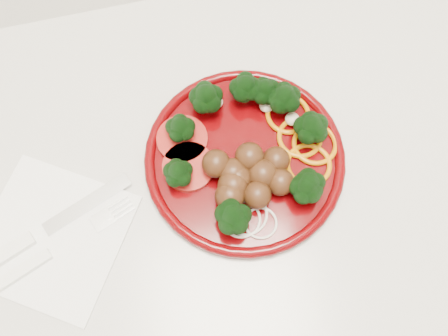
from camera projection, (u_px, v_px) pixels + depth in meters
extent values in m
cube|color=silver|center=(183.00, 258.00, 1.07)|extent=(2.40, 0.60, 0.87)
cube|color=beige|center=(156.00, 195.00, 0.65)|extent=(2.40, 0.60, 0.03)
cylinder|color=#460204|center=(245.00, 160.00, 0.65)|extent=(0.26, 0.26, 0.01)
torus|color=#460204|center=(245.00, 158.00, 0.64)|extent=(0.26, 0.26, 0.01)
sphere|color=#462511|center=(238.00, 178.00, 0.61)|extent=(0.04, 0.04, 0.04)
sphere|color=#462511|center=(230.00, 196.00, 0.61)|extent=(0.04, 0.04, 0.04)
sphere|color=#462511|center=(262.00, 174.00, 0.62)|extent=(0.04, 0.04, 0.04)
sphere|color=#462511|center=(216.00, 165.00, 0.62)|extent=(0.04, 0.04, 0.04)
sphere|color=#462511|center=(249.00, 158.00, 0.62)|extent=(0.04, 0.04, 0.04)
sphere|color=#462511|center=(257.00, 195.00, 0.61)|extent=(0.04, 0.04, 0.04)
sphere|color=#462511|center=(281.00, 182.00, 0.61)|extent=(0.04, 0.04, 0.04)
sphere|color=#462511|center=(276.00, 160.00, 0.62)|extent=(0.04, 0.04, 0.04)
sphere|color=#462511|center=(233.00, 173.00, 0.62)|extent=(0.04, 0.04, 0.04)
sphere|color=#462511|center=(233.00, 186.00, 0.61)|extent=(0.04, 0.04, 0.04)
torus|color=#B86706|center=(300.00, 137.00, 0.65)|extent=(0.06, 0.06, 0.01)
torus|color=#B86706|center=(309.00, 165.00, 0.64)|extent=(0.06, 0.06, 0.01)
torus|color=#B86706|center=(288.00, 114.00, 0.66)|extent=(0.06, 0.06, 0.01)
torus|color=#B86706|center=(315.00, 144.00, 0.65)|extent=(0.06, 0.06, 0.01)
cylinder|color=#720A07|center=(182.00, 139.00, 0.65)|extent=(0.07, 0.07, 0.01)
cylinder|color=#720A07|center=(189.00, 167.00, 0.63)|extent=(0.07, 0.07, 0.01)
torus|color=beige|center=(241.00, 219.00, 0.61)|extent=(0.05, 0.05, 0.00)
torus|color=beige|center=(261.00, 223.00, 0.61)|extent=(0.04, 0.04, 0.00)
torus|color=beige|center=(245.00, 214.00, 0.62)|extent=(0.06, 0.06, 0.00)
ellipsoid|color=#C6B793|center=(266.00, 106.00, 0.66)|extent=(0.02, 0.02, 0.01)
ellipsoid|color=#C6B793|center=(216.00, 102.00, 0.66)|extent=(0.02, 0.02, 0.01)
ellipsoid|color=#C6B793|center=(292.00, 119.00, 0.66)|extent=(0.02, 0.02, 0.01)
cube|color=white|center=(52.00, 237.00, 0.62)|extent=(0.24, 0.24, 0.00)
cube|color=silver|center=(87.00, 204.00, 0.63)|extent=(0.12, 0.06, 0.00)
cube|color=white|center=(0.00, 258.00, 0.60)|extent=(0.09, 0.05, 0.01)
cube|color=white|center=(19.00, 273.00, 0.60)|extent=(0.08, 0.04, 0.01)
cube|color=silver|center=(103.00, 220.00, 0.62)|extent=(0.03, 0.03, 0.00)
cube|color=silver|center=(124.00, 214.00, 0.62)|extent=(0.03, 0.01, 0.00)
cube|color=silver|center=(122.00, 210.00, 0.63)|extent=(0.03, 0.01, 0.00)
cube|color=silver|center=(119.00, 207.00, 0.63)|extent=(0.03, 0.01, 0.00)
cube|color=silver|center=(117.00, 203.00, 0.63)|extent=(0.03, 0.01, 0.00)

